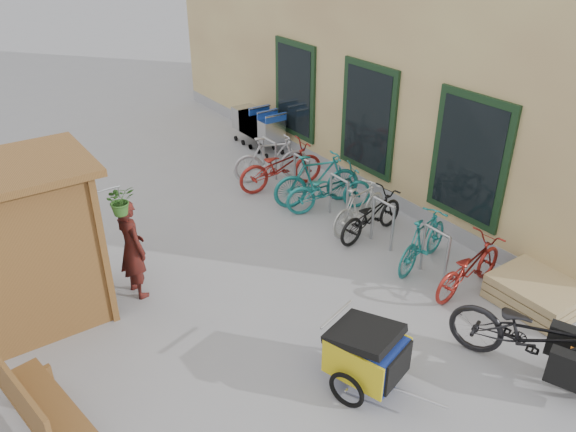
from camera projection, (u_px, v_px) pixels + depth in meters
ground at (319, 329)px, 7.97m from camera, size 80.00×80.00×0.00m
kiosk at (10, 228)px, 7.37m from camera, size 2.49×1.65×2.40m
bike_rack at (339, 194)px, 10.61m from camera, size 0.05×5.35×0.86m
pallet_stack at (536, 293)px, 8.36m from camera, size 1.00×1.20×0.40m
bench at (36, 406)px, 6.05m from camera, size 0.76×1.68×1.02m
shopping_carts at (258, 123)px, 13.78m from camera, size 0.60×1.67×1.08m
child_trailer at (367, 353)px, 6.81m from camera, size 1.01×1.58×0.91m
cargo_bike at (537, 338)px, 6.97m from camera, size 1.46×2.25×1.12m
person_kiosk at (132, 248)px, 8.35m from camera, size 0.46×0.63×1.61m
bike_0 at (469, 266)px, 8.61m from camera, size 1.67×0.73×0.85m
bike_1 at (423, 240)px, 9.20m from camera, size 1.62×0.85×0.94m
bike_2 at (371, 215)px, 10.07m from camera, size 1.65×0.76×0.84m
bike_3 at (359, 207)px, 10.29m from camera, size 1.54×0.68×0.89m
bike_4 at (329, 190)px, 10.90m from camera, size 1.84×1.16×0.91m
bike_5 at (317, 180)px, 11.11m from camera, size 1.87×1.01×1.08m
bike_6 at (281, 166)px, 11.80m from camera, size 1.98×0.93×1.00m
bike_7 at (272, 159)px, 12.14m from camera, size 1.75×1.02×1.01m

